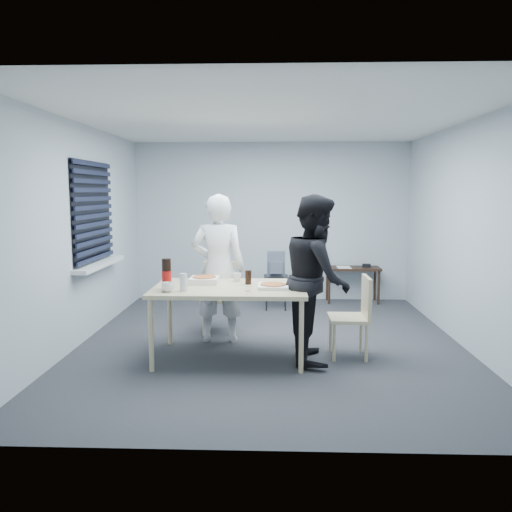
{
  "coord_description": "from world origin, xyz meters",
  "views": [
    {
      "loc": [
        0.03,
        -5.77,
        1.79
      ],
      "look_at": [
        -0.17,
        0.1,
        1.04
      ],
      "focal_mm": 35.0,
      "sensor_mm": 36.0,
      "label": 1
    }
  ],
  "objects_px": {
    "side_table": "(353,272)",
    "mug_a": "(168,287)",
    "dining_table": "(229,292)",
    "chair_far": "(219,291)",
    "backpack": "(276,264)",
    "mug_b": "(237,277)",
    "person_black": "(316,278)",
    "chair_right": "(357,311)",
    "stool": "(276,283)",
    "person_white": "(218,269)",
    "soda_bottle": "(167,274)"
  },
  "relations": [
    {
      "from": "chair_right",
      "to": "person_black",
      "type": "bearing_deg",
      "value": -168.43
    },
    {
      "from": "person_black",
      "to": "side_table",
      "type": "distance_m",
      "value": 2.98
    },
    {
      "from": "stool",
      "to": "chair_far",
      "type": "bearing_deg",
      "value": -121.69
    },
    {
      "from": "side_table",
      "to": "stool",
      "type": "bearing_deg",
      "value": -157.85
    },
    {
      "from": "chair_far",
      "to": "side_table",
      "type": "xyz_separation_m",
      "value": [
        2.0,
        1.72,
        -0.01
      ]
    },
    {
      "from": "dining_table",
      "to": "person_black",
      "type": "distance_m",
      "value": 0.94
    },
    {
      "from": "chair_right",
      "to": "stool",
      "type": "relative_size",
      "value": 1.74
    },
    {
      "from": "dining_table",
      "to": "side_table",
      "type": "xyz_separation_m",
      "value": [
        1.76,
        2.81,
        -0.23
      ]
    },
    {
      "from": "chair_far",
      "to": "person_black",
      "type": "xyz_separation_m",
      "value": [
        1.16,
        -1.11,
        0.37
      ]
    },
    {
      "from": "dining_table",
      "to": "mug_b",
      "type": "height_order",
      "value": "mug_b"
    },
    {
      "from": "person_white",
      "to": "mug_b",
      "type": "bearing_deg",
      "value": 129.83
    },
    {
      "from": "dining_table",
      "to": "soda_bottle",
      "type": "height_order",
      "value": "soda_bottle"
    },
    {
      "from": "person_black",
      "to": "mug_b",
      "type": "height_order",
      "value": "person_black"
    },
    {
      "from": "dining_table",
      "to": "chair_right",
      "type": "distance_m",
      "value": 1.39
    },
    {
      "from": "chair_right",
      "to": "mug_a",
      "type": "xyz_separation_m",
      "value": [
        -1.98,
        -0.38,
        0.32
      ]
    },
    {
      "from": "side_table",
      "to": "soda_bottle",
      "type": "distance_m",
      "value": 3.85
    },
    {
      "from": "dining_table",
      "to": "person_white",
      "type": "distance_m",
      "value": 0.66
    },
    {
      "from": "backpack",
      "to": "mug_a",
      "type": "relative_size",
      "value": 3.1
    },
    {
      "from": "side_table",
      "to": "mug_b",
      "type": "bearing_deg",
      "value": -124.39
    },
    {
      "from": "side_table",
      "to": "backpack",
      "type": "distance_m",
      "value": 1.37
    },
    {
      "from": "person_black",
      "to": "stool",
      "type": "bearing_deg",
      "value": 10.16
    },
    {
      "from": "dining_table",
      "to": "soda_bottle",
      "type": "bearing_deg",
      "value": -165.56
    },
    {
      "from": "side_table",
      "to": "stool",
      "type": "distance_m",
      "value": 1.35
    },
    {
      "from": "dining_table",
      "to": "stool",
      "type": "xyz_separation_m",
      "value": [
        0.51,
        2.3,
        -0.33
      ]
    },
    {
      "from": "person_white",
      "to": "mug_a",
      "type": "bearing_deg",
      "value": 65.65
    },
    {
      "from": "backpack",
      "to": "soda_bottle",
      "type": "xyz_separation_m",
      "value": [
        -1.15,
        -2.45,
        0.24
      ]
    },
    {
      "from": "side_table",
      "to": "mug_b",
      "type": "height_order",
      "value": "mug_b"
    },
    {
      "from": "dining_table",
      "to": "side_table",
      "type": "bearing_deg",
      "value": 57.88
    },
    {
      "from": "backpack",
      "to": "soda_bottle",
      "type": "relative_size",
      "value": 1.19
    },
    {
      "from": "mug_b",
      "to": "soda_bottle",
      "type": "xyz_separation_m",
      "value": [
        -0.7,
        -0.48,
        0.11
      ]
    },
    {
      "from": "person_black",
      "to": "chair_far",
      "type": "bearing_deg",
      "value": 46.19
    },
    {
      "from": "person_white",
      "to": "stool",
      "type": "relative_size",
      "value": 3.45
    },
    {
      "from": "backpack",
      "to": "dining_table",
      "type": "bearing_deg",
      "value": -98.2
    },
    {
      "from": "person_white",
      "to": "chair_far",
      "type": "bearing_deg",
      "value": -84.28
    },
    {
      "from": "person_white",
      "to": "mug_b",
      "type": "xyz_separation_m",
      "value": [
        0.24,
        -0.29,
        -0.05
      ]
    },
    {
      "from": "side_table",
      "to": "soda_bottle",
      "type": "xyz_separation_m",
      "value": [
        -2.4,
        -2.97,
        0.44
      ]
    },
    {
      "from": "chair_far",
      "to": "mug_b",
      "type": "relative_size",
      "value": 8.9
    },
    {
      "from": "dining_table",
      "to": "stool",
      "type": "bearing_deg",
      "value": 77.46
    },
    {
      "from": "stool",
      "to": "backpack",
      "type": "relative_size",
      "value": 1.34
    },
    {
      "from": "chair_right",
      "to": "person_white",
      "type": "bearing_deg",
      "value": 160.9
    },
    {
      "from": "side_table",
      "to": "mug_a",
      "type": "height_order",
      "value": "mug_a"
    },
    {
      "from": "chair_far",
      "to": "mug_b",
      "type": "height_order",
      "value": "chair_far"
    },
    {
      "from": "dining_table",
      "to": "chair_far",
      "type": "bearing_deg",
      "value": 102.04
    },
    {
      "from": "person_black",
      "to": "mug_a",
      "type": "distance_m",
      "value": 1.56
    },
    {
      "from": "person_white",
      "to": "stool",
      "type": "distance_m",
      "value": 1.89
    },
    {
      "from": "person_black",
      "to": "chair_right",
      "type": "bearing_deg",
      "value": -78.43
    },
    {
      "from": "person_white",
      "to": "side_table",
      "type": "relative_size",
      "value": 2.04
    },
    {
      "from": "dining_table",
      "to": "mug_a",
      "type": "height_order",
      "value": "mug_a"
    },
    {
      "from": "side_table",
      "to": "person_black",
      "type": "bearing_deg",
      "value": -106.46
    },
    {
      "from": "person_white",
      "to": "dining_table",
      "type": "bearing_deg",
      "value": 106.84
    }
  ]
}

